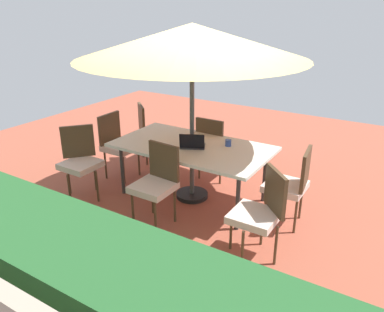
% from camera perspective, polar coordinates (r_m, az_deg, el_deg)
% --- Properties ---
extents(ground_plane, '(10.00, 10.00, 0.02)m').
position_cam_1_polar(ground_plane, '(5.40, 0.00, -6.15)').
color(ground_plane, '#9E4C38').
extents(hedge_row, '(6.30, 0.85, 0.97)m').
position_cam_1_polar(hedge_row, '(3.58, -22.50, -14.92)').
color(hedge_row, '#235628').
rests_on(hedge_row, ground_plane).
extents(dining_table, '(2.07, 1.13, 0.77)m').
position_cam_1_polar(dining_table, '(5.09, 0.00, 1.10)').
color(dining_table, silver).
rests_on(dining_table, ground_plane).
extents(patio_umbrella, '(2.85, 2.85, 2.30)m').
position_cam_1_polar(patio_umbrella, '(4.78, 0.00, 16.60)').
color(patio_umbrella, '#4C4C4C').
rests_on(patio_umbrella, ground_plane).
extents(chair_northeast, '(0.59, 0.58, 0.98)m').
position_cam_1_polar(chair_northeast, '(5.42, -16.32, -0.41)').
color(chair_northeast, beige).
rests_on(chair_northeast, ground_plane).
extents(chair_north, '(0.46, 0.48, 0.98)m').
position_cam_1_polar(chair_north, '(4.60, -5.31, -3.68)').
color(chair_north, beige).
rests_on(chair_north, ground_plane).
extents(chair_east, '(0.46, 0.46, 0.98)m').
position_cam_1_polar(chair_east, '(5.92, -10.97, 1.99)').
color(chair_east, beige).
rests_on(chair_east, ground_plane).
extents(chair_west, '(0.49, 0.48, 0.98)m').
position_cam_1_polar(chair_west, '(4.68, 14.50, -3.84)').
color(chair_west, beige).
rests_on(chair_west, ground_plane).
extents(chair_southeast, '(0.59, 0.59, 0.98)m').
position_cam_1_polar(chair_southeast, '(6.44, -6.14, 3.94)').
color(chair_southeast, beige).
rests_on(chair_southeast, ground_plane).
extents(chair_northwest, '(0.59, 0.59, 0.98)m').
position_cam_1_polar(chair_northwest, '(4.02, 10.12, -7.96)').
color(chair_northwest, beige).
rests_on(chair_northwest, ground_plane).
extents(chair_south, '(0.46, 0.46, 0.98)m').
position_cam_1_polar(chair_south, '(5.73, 3.27, 1.71)').
color(chair_south, beige).
rests_on(chair_south, ground_plane).
extents(laptop, '(0.40, 0.36, 0.21)m').
position_cam_1_polar(laptop, '(4.97, 0.05, 1.73)').
color(laptop, '#2D2D33').
rests_on(laptop, dining_table).
extents(cup, '(0.08, 0.08, 0.09)m').
position_cam_1_polar(cup, '(5.06, 5.40, 1.96)').
color(cup, '#334C99').
rests_on(cup, dining_table).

